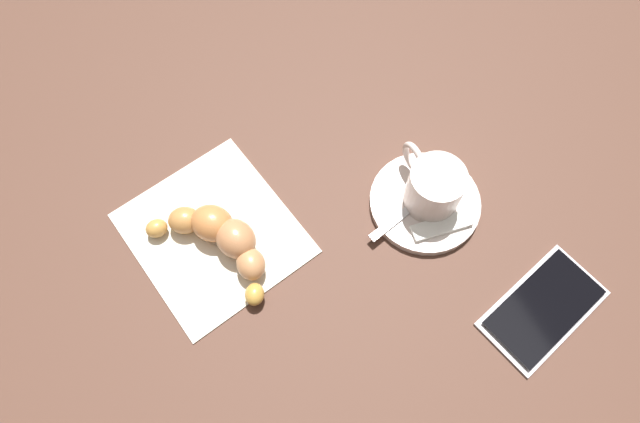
# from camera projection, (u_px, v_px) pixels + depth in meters

# --- Properties ---
(ground_plane) EXTENTS (1.80, 1.80, 0.00)m
(ground_plane) POSITION_uv_depth(u_px,v_px,m) (330.00, 213.00, 0.63)
(ground_plane) COLOR #503327
(saucer) EXTENTS (0.13, 0.13, 0.01)m
(saucer) POSITION_uv_depth(u_px,v_px,m) (425.00, 203.00, 0.63)
(saucer) COLOR silver
(saucer) RESTS_ON ground
(espresso_cup) EXTENTS (0.06, 0.09, 0.06)m
(espresso_cup) POSITION_uv_depth(u_px,v_px,m) (434.00, 187.00, 0.60)
(espresso_cup) COLOR silver
(espresso_cup) RESTS_ON saucer
(teaspoon) EXTENTS (0.12, 0.04, 0.01)m
(teaspoon) POSITION_uv_depth(u_px,v_px,m) (424.00, 197.00, 0.63)
(teaspoon) COLOR silver
(teaspoon) RESTS_ON saucer
(sugar_packet) EXTENTS (0.07, 0.03, 0.01)m
(sugar_packet) POSITION_uv_depth(u_px,v_px,m) (441.00, 226.00, 0.61)
(sugar_packet) COLOR white
(sugar_packet) RESTS_ON saucer
(napkin) EXTENTS (0.19, 0.21, 0.00)m
(napkin) POSITION_uv_depth(u_px,v_px,m) (213.00, 233.00, 0.62)
(napkin) COLOR silver
(napkin) RESTS_ON ground
(croissant) EXTENTS (0.11, 0.15, 0.04)m
(croissant) POSITION_uv_depth(u_px,v_px,m) (220.00, 236.00, 0.60)
(croissant) COLOR gold
(croissant) RESTS_ON napkin
(cell_phone) EXTENTS (0.15, 0.10, 0.01)m
(cell_phone) POSITION_uv_depth(u_px,v_px,m) (543.00, 308.00, 0.58)
(cell_phone) COLOR #B9B5BF
(cell_phone) RESTS_ON ground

